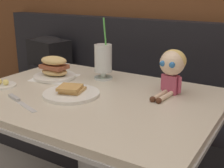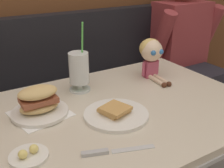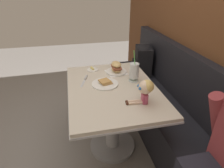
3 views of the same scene
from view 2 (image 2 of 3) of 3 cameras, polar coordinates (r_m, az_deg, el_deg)
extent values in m
cube|color=black|center=(1.87, -8.25, -11.10)|extent=(2.60, 0.48, 0.45)
cube|color=black|center=(1.81, -11.58, 5.18)|extent=(2.60, 0.10, 0.55)
cube|color=beige|center=(1.16, 2.11, -5.17)|extent=(1.10, 0.80, 0.03)
cube|color=#B7BABF|center=(1.17, 2.09, -6.15)|extent=(1.11, 0.81, 0.02)
cylinder|color=white|center=(1.07, 0.85, -6.26)|extent=(0.25, 0.25, 0.01)
cube|color=tan|center=(1.08, 0.41, -5.41)|extent=(0.11, 0.11, 0.01)
cube|color=tan|center=(1.06, 0.68, -5.05)|extent=(0.12, 0.12, 0.01)
cylinder|color=silver|center=(1.29, -6.56, -1.08)|extent=(0.10, 0.10, 0.01)
cylinder|color=silver|center=(1.29, -6.60, -0.27)|extent=(0.03, 0.03, 0.03)
cylinder|color=silver|center=(1.25, -6.78, 3.28)|extent=(0.09, 0.09, 0.14)
cylinder|color=#ADE0A8|center=(1.26, -6.77, 3.02)|extent=(0.08, 0.08, 0.13)
cylinder|color=#51B74C|center=(1.23, -6.11, 7.56)|extent=(0.01, 0.04, 0.22)
cube|color=white|center=(1.13, -14.46, -5.91)|extent=(0.23, 0.23, 0.00)
cylinder|color=white|center=(1.12, -14.50, -5.55)|extent=(0.22, 0.22, 0.01)
ellipsoid|color=tan|center=(1.11, -14.63, -4.45)|extent=(0.15, 0.10, 0.04)
cube|color=#995138|center=(1.10, -14.78, -3.16)|extent=(0.14, 0.09, 0.02)
ellipsoid|color=tan|center=(1.09, -14.95, -1.65)|extent=(0.15, 0.10, 0.04)
cylinder|color=white|center=(0.91, -16.64, -13.93)|extent=(0.12, 0.12, 0.01)
sphere|color=#F4E07A|center=(0.89, -17.78, -13.52)|extent=(0.03, 0.03, 0.03)
sphere|color=#F4E07A|center=(0.90, -15.68, -12.62)|extent=(0.03, 0.03, 0.03)
cube|color=silver|center=(0.91, 4.35, -13.06)|extent=(0.14, 0.06, 0.00)
cube|color=#B2B5BA|center=(0.88, -3.51, -13.85)|extent=(0.09, 0.04, 0.01)
cube|color=#B74C6B|center=(1.44, 7.86, 3.07)|extent=(0.07, 0.05, 0.08)
sphere|color=beige|center=(1.41, 8.08, 6.79)|extent=(0.11, 0.11, 0.11)
ellipsoid|color=#D8B766|center=(1.42, 7.83, 7.23)|extent=(0.12, 0.11, 0.10)
sphere|color=#2D6BB2|center=(1.36, 8.46, 6.29)|extent=(0.03, 0.03, 0.03)
sphere|color=#2D6BB2|center=(1.38, 9.97, 6.51)|extent=(0.03, 0.03, 0.03)
cylinder|color=beige|center=(1.38, 9.14, 0.67)|extent=(0.03, 0.12, 0.02)
cylinder|color=beige|center=(1.40, 10.08, 0.86)|extent=(0.03, 0.12, 0.02)
sphere|color=#4C2819|center=(1.34, 10.60, -0.23)|extent=(0.03, 0.03, 0.03)
sphere|color=#4C2819|center=(1.36, 11.55, -0.02)|extent=(0.03, 0.03, 0.03)
cylinder|color=#B74C6B|center=(1.42, 6.49, 2.98)|extent=(0.02, 0.02, 0.07)
cylinder|color=#B74C6B|center=(1.46, 9.21, 3.47)|extent=(0.02, 0.02, 0.07)
cube|color=maroon|center=(2.15, 13.60, 8.33)|extent=(0.38, 0.24, 0.58)
cube|color=#23232D|center=(2.10, 16.41, 1.30)|extent=(0.34, 0.36, 0.14)
cylinder|color=maroon|center=(1.95, 9.78, 8.03)|extent=(0.09, 0.25, 0.48)
cylinder|color=maroon|center=(2.27, 18.78, 9.33)|extent=(0.09, 0.25, 0.48)
camera|label=1|loc=(1.32, 67.18, 5.21)|focal=48.35mm
camera|label=3|loc=(2.15, 50.09, 24.60)|focal=30.80mm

